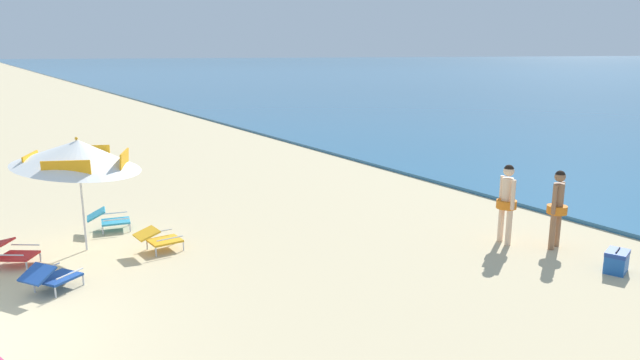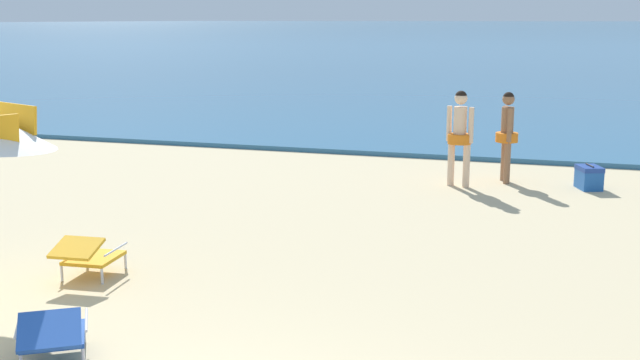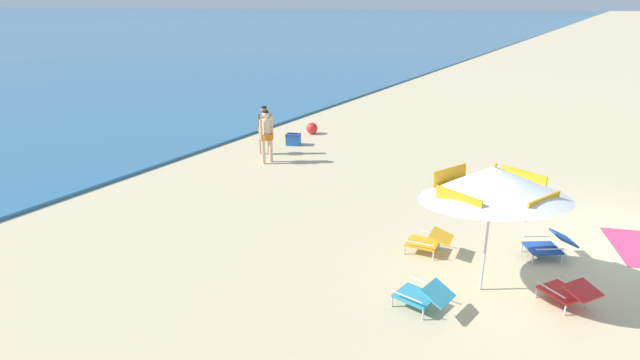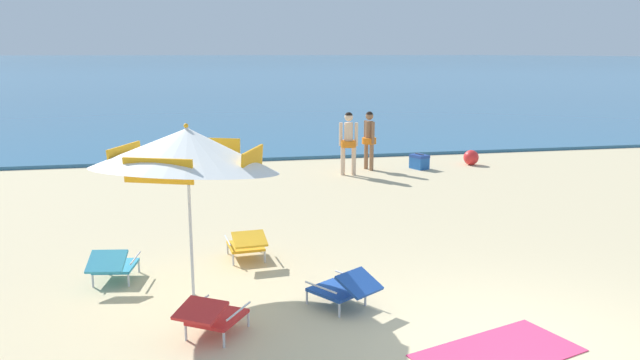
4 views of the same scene
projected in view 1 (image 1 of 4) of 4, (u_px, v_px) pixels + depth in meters
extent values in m
cylinder|color=silver|center=(82.00, 196.00, 11.14)|extent=(0.04, 0.04, 2.25)
cone|color=white|center=(78.00, 154.00, 10.95)|extent=(3.36, 3.37, 0.82)
cube|color=orange|center=(124.00, 159.00, 11.11)|extent=(0.80, 0.37, 0.30)
cube|color=orange|center=(89.00, 152.00, 11.81)|extent=(0.37, 0.80, 0.30)
cube|color=orange|center=(31.00, 161.00, 10.85)|extent=(0.80, 0.37, 0.30)
cube|color=orange|center=(66.00, 169.00, 10.15)|extent=(0.37, 0.80, 0.30)
sphere|color=orange|center=(76.00, 138.00, 10.89)|extent=(0.06, 0.06, 0.06)
cube|color=teal|center=(116.00, 221.00, 12.64)|extent=(0.62, 0.68, 0.04)
cube|color=teal|center=(96.00, 214.00, 12.46)|extent=(0.55, 0.47, 0.22)
cylinder|color=silver|center=(129.00, 222.00, 12.99)|extent=(0.03, 0.03, 0.18)
cylinder|color=silver|center=(130.00, 228.00, 12.55)|extent=(0.03, 0.03, 0.18)
cylinder|color=silver|center=(102.00, 224.00, 12.79)|extent=(0.03, 0.03, 0.18)
cylinder|color=silver|center=(103.00, 231.00, 12.34)|extent=(0.03, 0.03, 0.18)
cylinder|color=silver|center=(115.00, 213.00, 12.87)|extent=(0.12, 0.54, 0.02)
cylinder|color=silver|center=(116.00, 220.00, 12.36)|extent=(0.12, 0.54, 0.02)
cube|color=gold|center=(165.00, 241.00, 11.35)|extent=(0.57, 0.64, 0.04)
cube|color=gold|center=(147.00, 233.00, 11.09)|extent=(0.53, 0.45, 0.16)
cylinder|color=silver|center=(174.00, 240.00, 11.73)|extent=(0.03, 0.03, 0.18)
cylinder|color=silver|center=(183.00, 246.00, 11.35)|extent=(0.03, 0.03, 0.18)
cylinder|color=silver|center=(147.00, 245.00, 11.40)|extent=(0.03, 0.03, 0.18)
cylinder|color=silver|center=(156.00, 252.00, 11.02)|extent=(0.03, 0.03, 0.18)
cylinder|color=silver|center=(159.00, 231.00, 11.54)|extent=(0.07, 0.54, 0.02)
cylinder|color=silver|center=(170.00, 238.00, 11.10)|extent=(0.07, 0.54, 0.02)
cube|color=red|center=(18.00, 256.00, 10.49)|extent=(0.76, 0.79, 0.04)
cylinder|color=silver|center=(40.00, 257.00, 10.75)|extent=(0.03, 0.03, 0.18)
cylinder|color=silver|center=(27.00, 267.00, 10.27)|extent=(0.03, 0.03, 0.18)
cylinder|color=silver|center=(11.00, 257.00, 10.76)|extent=(0.03, 0.03, 0.18)
cylinder|color=silver|center=(25.00, 245.00, 10.74)|extent=(0.32, 0.46, 0.02)
cylinder|color=silver|center=(9.00, 255.00, 10.19)|extent=(0.32, 0.46, 0.02)
cube|color=#1E4799|center=(59.00, 278.00, 9.48)|extent=(0.76, 0.79, 0.04)
cube|color=#1E4799|center=(37.00, 274.00, 9.09)|extent=(0.63, 0.60, 0.21)
cylinder|color=silver|center=(63.00, 275.00, 9.86)|extent=(0.03, 0.03, 0.18)
cylinder|color=silver|center=(83.00, 280.00, 9.66)|extent=(0.03, 0.03, 0.18)
cylinder|color=silver|center=(34.00, 287.00, 9.35)|extent=(0.03, 0.03, 0.18)
cylinder|color=silver|center=(55.00, 293.00, 9.15)|extent=(0.03, 0.03, 0.18)
cylinder|color=silver|center=(46.00, 268.00, 9.57)|extent=(0.32, 0.46, 0.02)
cylinder|color=silver|center=(70.00, 274.00, 9.34)|extent=(0.32, 0.46, 0.02)
cylinder|color=#8C6042|center=(558.00, 228.00, 11.54)|extent=(0.12, 0.12, 0.79)
cylinder|color=#8C6042|center=(552.00, 231.00, 11.34)|extent=(0.12, 0.12, 0.79)
cylinder|color=orange|center=(557.00, 210.00, 11.35)|extent=(0.40, 0.40, 0.16)
cylinder|color=#8C6042|center=(558.00, 197.00, 11.29)|extent=(0.22, 0.22, 0.56)
cylinder|color=#8C6042|center=(562.00, 196.00, 11.43)|extent=(0.09, 0.09, 0.59)
cylinder|color=#8C6042|center=(554.00, 200.00, 11.15)|extent=(0.09, 0.09, 0.59)
sphere|color=#8C6042|center=(560.00, 177.00, 11.20)|extent=(0.21, 0.21, 0.21)
sphere|color=black|center=(560.00, 175.00, 11.19)|extent=(0.20, 0.20, 0.20)
cylinder|color=beige|center=(509.00, 226.00, 11.60)|extent=(0.12, 0.12, 0.82)
cylinder|color=beige|center=(501.00, 222.00, 11.88)|extent=(0.12, 0.12, 0.82)
cylinder|color=orange|center=(506.00, 204.00, 11.64)|extent=(0.41, 0.41, 0.17)
cylinder|color=beige|center=(507.00, 192.00, 11.58)|extent=(0.22, 0.22, 0.58)
cylinder|color=beige|center=(513.00, 195.00, 11.40)|extent=(0.09, 0.09, 0.61)
cylinder|color=beige|center=(502.00, 190.00, 11.78)|extent=(0.09, 0.09, 0.61)
sphere|color=beige|center=(509.00, 171.00, 11.49)|extent=(0.22, 0.22, 0.22)
sphere|color=black|center=(509.00, 170.00, 11.48)|extent=(0.20, 0.20, 0.20)
cube|color=#1E56A8|center=(616.00, 263.00, 10.22)|extent=(0.49, 0.57, 0.32)
cube|color=navy|center=(618.00, 253.00, 10.18)|extent=(0.50, 0.59, 0.08)
cylinder|color=black|center=(618.00, 250.00, 10.17)|extent=(0.14, 0.32, 0.02)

